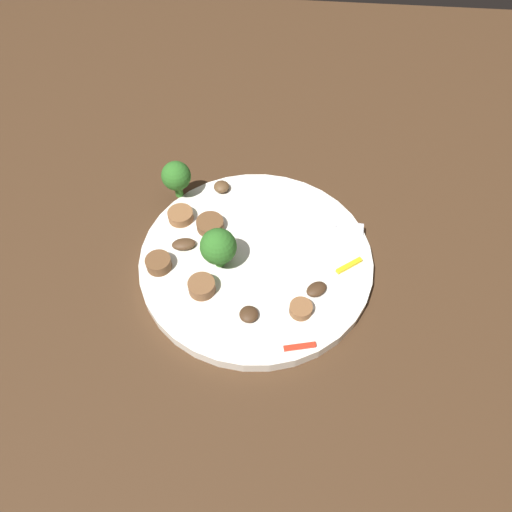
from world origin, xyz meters
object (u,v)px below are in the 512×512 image
Objects in this scene: pepper_strip_0 at (300,347)px; pepper_strip_1 at (349,266)px; fork at (305,222)px; mushroom_0 at (222,187)px; mushroom_2 at (245,314)px; broccoli_floret_1 at (218,247)px; sausage_slice_1 at (159,263)px; mushroom_1 at (316,289)px; sausage_slice_2 at (301,309)px; broccoli_floret_0 at (176,176)px; plate at (256,260)px; sausage_slice_0 at (181,216)px; mushroom_3 at (184,244)px; sausage_slice_3 at (202,286)px; sausage_slice_4 at (210,224)px.

pepper_strip_1 reaches higher than pepper_strip_0.
mushroom_0 is (-0.12, 0.05, 0.00)m from fork.
mushroom_2 is at bearing -146.14° from pepper_strip_1.
mushroom_0 is 0.21m from pepper_strip_1.
sausage_slice_1 is at bearing -170.83° from broccoli_floret_1.
mushroom_1 is 0.74× the size of pepper_strip_0.
sausage_slice_2 and mushroom_0 have the same top height.
sausage_slice_1 is 0.18m from sausage_slice_2.
fork is 0.18m from broccoli_floret_0.
pepper_strip_1 is (0.04, 0.04, -0.00)m from mushroom_1.
mushroom_1 is at bearing -30.61° from plate.
broccoli_floret_0 is 0.25m from pepper_strip_1.
fork is at bearing 130.23° from pepper_strip_1.
fork is 0.11m from mushroom_1.
sausage_slice_0 reaches higher than plate.
plate is 0.09m from mushroom_3.
sausage_slice_0 reaches higher than pepper_strip_1.
sausage_slice_3 is 1.07× the size of mushroom_3.
sausage_slice_4 is (-0.12, -0.02, 0.00)m from fork.
plate is 0.09m from mushroom_2.
mushroom_2 is at bearing -28.99° from sausage_slice_3.
sausage_slice_2 is at bearing -37.59° from sausage_slice_0.
fork is 3.26× the size of broccoli_floret_0.
mushroom_3 is at bearing 156.12° from broccoli_floret_1.
mushroom_1 is at bearing -134.98° from pepper_strip_1.
sausage_slice_0 reaches higher than pepper_strip_0.
sausage_slice_1 is (-0.07, -0.01, -0.03)m from broccoli_floret_1.
sausage_slice_3 is 0.87× the size of pepper_strip_1.
broccoli_floret_0 is at bearing 121.47° from mushroom_2.
sausage_slice_0 is at bearing 126.04° from mushroom_2.
pepper_strip_1 is (0.18, -0.05, -0.00)m from sausage_slice_4.
mushroom_3 is at bearing 133.56° from mushroom_2.
sausage_slice_2 is at bearing -29.88° from broccoli_floret_1.
fork and pepper_strip_0 have the same top height.
mushroom_2 is at bearing -64.88° from sausage_slice_4.
fork is 6.01× the size of mushroom_3.
broccoli_floret_1 is at bearing -160.22° from plate.
sausage_slice_2 is 0.17m from sausage_slice_4.
broccoli_floret_1 is 0.08m from sausage_slice_1.
sausage_slice_4 is at bearing 127.72° from pepper_strip_0.
mushroom_2 is 0.07m from pepper_strip_0.
sausage_slice_0 is at bearing 151.86° from mushroom_1.
pepper_strip_0 is 0.13m from pepper_strip_1.
broccoli_floret_1 is 1.54× the size of pepper_strip_1.
mushroom_0 is at bearing 162.42° from fork.
mushroom_0 is at bearing 131.03° from mushroom_1.
broccoli_floret_0 is at bearing 156.56° from pepper_strip_1.
mushroom_2 reaches higher than plate.
plate is at bearing -3.82° from mushroom_3.
sausage_slice_0 is 0.12m from sausage_slice_3.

